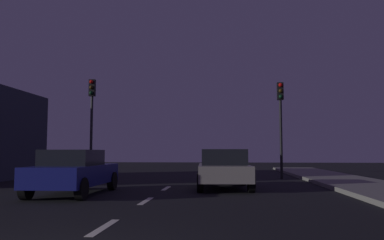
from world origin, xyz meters
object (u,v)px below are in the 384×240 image
object	(u,v)px
traffic_signal_right	(281,111)
car_stopped_ahead	(224,169)
traffic_signal_left	(92,109)
car_adjacent_lane	(74,171)

from	to	relation	value
traffic_signal_right	car_stopped_ahead	distance (m)	6.81
traffic_signal_left	car_adjacent_lane	xyz separation A→B (m)	(2.24, -7.95, -2.92)
traffic_signal_right	car_stopped_ahead	bearing A→B (deg)	-117.99
traffic_signal_left	traffic_signal_right	world-z (taller)	traffic_signal_left
traffic_signal_left	traffic_signal_right	xyz separation A→B (m)	(9.95, -0.00, -0.20)
car_stopped_ahead	car_adjacent_lane	world-z (taller)	car_stopped_ahead
traffic_signal_left	car_adjacent_lane	bearing A→B (deg)	-74.24
traffic_signal_left	traffic_signal_right	distance (m)	9.95
car_stopped_ahead	car_adjacent_lane	bearing A→B (deg)	-153.00
traffic_signal_right	car_adjacent_lane	bearing A→B (deg)	-134.12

